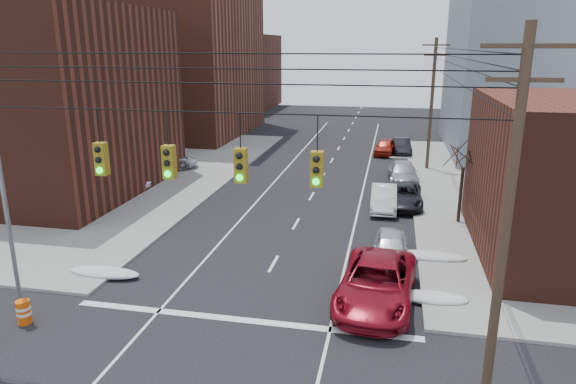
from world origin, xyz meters
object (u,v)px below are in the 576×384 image
at_px(parked_car_b, 384,198).
at_px(lot_car_b, 164,159).
at_px(red_pickup, 377,283).
at_px(lot_car_a, 125,179).
at_px(parked_car_f, 402,146).
at_px(lot_car_d, 86,170).
at_px(parked_car_c, 404,196).
at_px(parked_car_a, 391,248).
at_px(construction_barrel, 24,312).
at_px(lot_car_c, 85,181).
at_px(parked_car_e, 385,147).
at_px(parked_car_d, 403,173).

relative_size(parked_car_b, lot_car_b, 0.83).
relative_size(red_pickup, lot_car_a, 1.65).
distance_m(parked_car_f, lot_car_d, 29.35).
bearing_deg(parked_car_b, parked_car_c, 36.14).
xyz_separation_m(parked_car_a, lot_car_a, (-19.58, 9.44, 0.08)).
bearing_deg(construction_barrel, parked_car_f, 67.98).
height_order(parked_car_f, lot_car_c, lot_car_c).
bearing_deg(lot_car_c, lot_car_b, -17.88).
xyz_separation_m(parked_car_e, lot_car_a, (-18.74, -16.83, 0.04)).
bearing_deg(construction_barrel, parked_car_c, 51.48).
relative_size(parked_car_e, lot_car_d, 1.15).
bearing_deg(parked_car_e, parked_car_a, -81.80).
bearing_deg(parked_car_d, construction_barrel, -124.47).
distance_m(parked_car_f, lot_car_b, 23.05).
relative_size(parked_car_d, lot_car_c, 1.13).
distance_m(parked_car_c, lot_car_b, 21.13).
relative_size(parked_car_a, construction_barrel, 4.45).
xyz_separation_m(red_pickup, parked_car_f, (1.29, 31.70, -0.16)).
bearing_deg(parked_car_c, construction_barrel, -128.62).
bearing_deg(parked_car_c, parked_car_d, 89.90).
bearing_deg(construction_barrel, lot_car_c, 115.54).
xyz_separation_m(lot_car_d, construction_barrel, (10.19, -20.35, -0.32)).
height_order(parked_car_c, lot_car_d, lot_car_d).
bearing_deg(parked_car_f, lot_car_d, -153.17).
bearing_deg(red_pickup, lot_car_d, 150.46).
bearing_deg(lot_car_c, parked_car_b, -88.24).
bearing_deg(parked_car_b, parked_car_d, 78.80).
xyz_separation_m(parked_car_c, lot_car_d, (-24.78, 2.02, 0.09)).
distance_m(parked_car_e, lot_car_c, 27.84).
bearing_deg(parked_car_d, parked_car_a, -96.58).
bearing_deg(parked_car_d, lot_car_b, 175.63).
relative_size(red_pickup, construction_barrel, 6.87).
distance_m(parked_car_a, parked_car_e, 26.29).
relative_size(parked_car_d, lot_car_a, 1.37).
bearing_deg(construction_barrel, parked_car_e, 69.74).
xyz_separation_m(parked_car_b, parked_car_d, (1.30, 7.27, 0.01)).
height_order(lot_car_c, construction_barrel, lot_car_c).
bearing_deg(lot_car_a, parked_car_d, -77.95).
xyz_separation_m(parked_car_c, parked_car_e, (-1.60, 16.86, 0.04)).
bearing_deg(lot_car_a, parked_car_f, -53.99).
xyz_separation_m(lot_car_b, construction_barrel, (5.51, -24.81, -0.45)).
bearing_deg(red_pickup, lot_car_a, 148.40).
relative_size(parked_car_e, lot_car_b, 0.78).
bearing_deg(parked_car_f, parked_car_d, -95.57).
distance_m(parked_car_e, lot_car_d, 27.52).
bearing_deg(lot_car_c, parked_car_d, -70.62).
distance_m(parked_car_a, parked_car_c, 9.44).
bearing_deg(construction_barrel, parked_car_d, 59.34).
xyz_separation_m(parked_car_a, parked_car_b, (-0.54, 8.42, 0.06)).
xyz_separation_m(parked_car_f, lot_car_b, (-20.11, -11.26, 0.19)).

